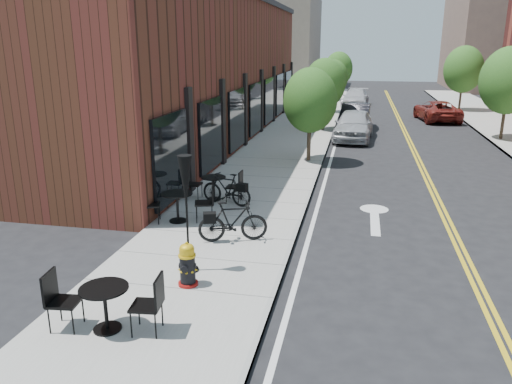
# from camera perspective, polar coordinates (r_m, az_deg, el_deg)

# --- Properties ---
(ground) EXTENTS (120.00, 120.00, 0.00)m
(ground) POSITION_cam_1_polar(r_m,az_deg,el_deg) (12.52, 4.42, -6.03)
(ground) COLOR black
(ground) RESTS_ON ground
(sidewalk_near) EXTENTS (4.00, 70.00, 0.12)m
(sidewalk_near) POSITION_cam_1_polar(r_m,az_deg,el_deg) (22.26, 2.67, 4.23)
(sidewalk_near) COLOR #9E9B93
(sidewalk_near) RESTS_ON ground
(building_near) EXTENTS (5.00, 28.00, 7.00)m
(building_near) POSITION_cam_1_polar(r_m,az_deg,el_deg) (26.71, -5.66, 13.67)
(building_near) COLOR #4E2919
(building_near) RESTS_ON ground
(bg_building_left) EXTENTS (8.00, 14.00, 10.00)m
(bg_building_left) POSITION_cam_1_polar(r_m,az_deg,el_deg) (60.22, 2.86, 16.69)
(bg_building_left) COLOR #726656
(bg_building_left) RESTS_ON ground
(bg_building_right) EXTENTS (10.00, 16.00, 12.00)m
(bg_building_right) POSITION_cam_1_polar(r_m,az_deg,el_deg) (63.20, 26.16, 16.00)
(bg_building_right) COLOR brown
(bg_building_right) RESTS_ON ground
(tree_near_a) EXTENTS (2.20, 2.20, 3.81)m
(tree_near_a) POSITION_cam_1_polar(r_m,az_deg,el_deg) (20.69, 6.21, 10.36)
(tree_near_a) COLOR #382B1E
(tree_near_a) RESTS_ON sidewalk_near
(tree_near_b) EXTENTS (2.30, 2.30, 3.98)m
(tree_near_b) POSITION_cam_1_polar(r_m,az_deg,el_deg) (28.63, 7.86, 12.20)
(tree_near_b) COLOR #382B1E
(tree_near_b) RESTS_ON sidewalk_near
(tree_near_c) EXTENTS (2.10, 2.10, 3.67)m
(tree_near_c) POSITION_cam_1_polar(r_m,az_deg,el_deg) (36.61, 8.79, 12.78)
(tree_near_c) COLOR #382B1E
(tree_near_c) RESTS_ON sidewalk_near
(tree_near_d) EXTENTS (2.40, 2.40, 4.11)m
(tree_near_d) POSITION_cam_1_polar(r_m,az_deg,el_deg) (44.57, 9.41, 13.72)
(tree_near_d) COLOR #382B1E
(tree_near_d) RESTS_ON sidewalk_near
(tree_far_b) EXTENTS (2.80, 2.80, 4.62)m
(tree_far_b) POSITION_cam_1_polar(r_m,az_deg,el_deg) (28.46, 26.91, 11.29)
(tree_far_b) COLOR #382B1E
(tree_far_b) RESTS_ON sidewalk_far
(tree_far_c) EXTENTS (2.80, 2.80, 4.62)m
(tree_far_c) POSITION_cam_1_polar(r_m,az_deg,el_deg) (40.17, 22.63, 12.81)
(tree_far_c) COLOR #382B1E
(tree_far_c) RESTS_ON sidewalk_far
(fire_hydrant) EXTENTS (0.47, 0.47, 0.92)m
(fire_hydrant) POSITION_cam_1_polar(r_m,az_deg,el_deg) (10.16, -7.85, -8.25)
(fire_hydrant) COLOR maroon
(fire_hydrant) RESTS_ON sidewalk_near
(bicycle_left) EXTENTS (1.71, 0.86, 0.99)m
(bicycle_left) POSITION_cam_1_polar(r_m,az_deg,el_deg) (15.03, -3.40, 0.35)
(bicycle_left) COLOR black
(bicycle_left) RESTS_ON sidewalk_near
(bicycle_right) EXTENTS (1.77, 1.02, 1.03)m
(bicycle_right) POSITION_cam_1_polar(r_m,az_deg,el_deg) (12.22, -2.66, -3.37)
(bicycle_right) COLOR black
(bicycle_right) RESTS_ON sidewalk_near
(bistro_set_a) EXTENTS (1.94, 0.91, 1.03)m
(bistro_set_a) POSITION_cam_1_polar(r_m,az_deg,el_deg) (8.93, -16.87, -11.96)
(bistro_set_a) COLOR black
(bistro_set_a) RESTS_ON sidewalk_near
(bistro_set_b) EXTENTS (1.77, 0.79, 0.96)m
(bistro_set_b) POSITION_cam_1_polar(r_m,az_deg,el_deg) (15.56, -4.86, 0.84)
(bistro_set_b) COLOR black
(bistro_set_b) RESTS_ON sidewalk_near
(bistro_set_c) EXTENTS (2.00, 1.06, 1.06)m
(bistro_set_c) POSITION_cam_1_polar(r_m,az_deg,el_deg) (13.73, -8.98, -1.24)
(bistro_set_c) COLOR black
(bistro_set_c) RESTS_ON sidewalk_near
(patio_umbrella) EXTENTS (0.41, 0.41, 2.53)m
(patio_umbrella) POSITION_cam_1_polar(r_m,az_deg,el_deg) (10.32, -8.02, 0.29)
(patio_umbrella) COLOR black
(patio_umbrella) RESTS_ON sidewalk_near
(parked_car_a) EXTENTS (2.18, 4.72, 1.57)m
(parked_car_a) POSITION_cam_1_polar(r_m,az_deg,el_deg) (26.57, 11.10, 7.53)
(parked_car_a) COLOR #AAAEB3
(parked_car_a) RESTS_ON ground
(parked_car_b) EXTENTS (1.76, 4.62, 1.51)m
(parked_car_b) POSITION_cam_1_polar(r_m,az_deg,el_deg) (29.81, 11.25, 8.41)
(parked_car_b) COLOR black
(parked_car_b) RESTS_ON ground
(parked_car_c) EXTENTS (2.30, 4.83, 1.36)m
(parked_car_c) POSITION_cam_1_polar(r_m,az_deg,el_deg) (41.35, 11.29, 10.49)
(parked_car_c) COLOR silver
(parked_car_c) RESTS_ON ground
(parked_car_far) EXTENTS (2.82, 4.99, 1.32)m
(parked_car_far) POSITION_cam_1_polar(r_m,az_deg,el_deg) (34.82, 19.96, 8.72)
(parked_car_far) COLOR maroon
(parked_car_far) RESTS_ON ground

